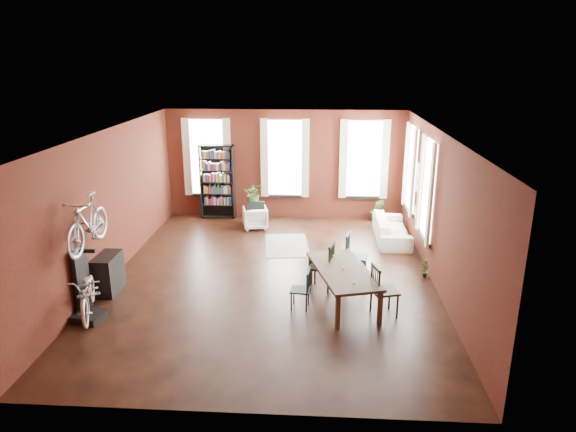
# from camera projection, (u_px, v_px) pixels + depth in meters

# --- Properties ---
(room) EXTENTS (9.00, 9.04, 3.22)m
(room) POSITION_uv_depth(u_px,v_px,m) (284.00, 177.00, 11.25)
(room) COLOR black
(room) RESTS_ON ground
(dining_table) EXTENTS (1.48, 2.27, 0.71)m
(dining_table) POSITION_uv_depth(u_px,v_px,m) (342.00, 286.00, 10.07)
(dining_table) COLOR #493B2C
(dining_table) RESTS_ON ground
(dining_chair_a) EXTENTS (0.40, 0.40, 0.78)m
(dining_chair_a) POSITION_uv_depth(u_px,v_px,m) (300.00, 290.00, 9.84)
(dining_chair_a) COLOR #163231
(dining_chair_a) RESTS_ON ground
(dining_chair_b) EXTENTS (0.58, 0.58, 1.03)m
(dining_chair_b) POSITION_uv_depth(u_px,v_px,m) (322.00, 266.00, 10.61)
(dining_chair_b) COLOR black
(dining_chair_b) RESTS_ON ground
(dining_chair_c) EXTENTS (0.57, 0.57, 1.00)m
(dining_chair_c) POSITION_uv_depth(u_px,v_px,m) (385.00, 291.00, 9.55)
(dining_chair_c) COLOR black
(dining_chair_c) RESTS_ON ground
(dining_chair_d) EXTENTS (0.54, 0.54, 1.00)m
(dining_chair_d) POSITION_uv_depth(u_px,v_px,m) (356.00, 256.00, 11.17)
(dining_chair_d) COLOR #1A3639
(dining_chair_d) RESTS_ON ground
(bookshelf) EXTENTS (1.00, 0.32, 2.20)m
(bookshelf) POSITION_uv_depth(u_px,v_px,m) (217.00, 182.00, 15.20)
(bookshelf) COLOR black
(bookshelf) RESTS_ON ground
(white_armchair) EXTENTS (0.77, 0.74, 0.67)m
(white_armchair) POSITION_uv_depth(u_px,v_px,m) (255.00, 217.00, 14.45)
(white_armchair) COLOR white
(white_armchair) RESTS_ON ground
(cream_sofa) EXTENTS (0.61, 2.08, 0.81)m
(cream_sofa) POSITION_uv_depth(u_px,v_px,m) (392.00, 225.00, 13.50)
(cream_sofa) COLOR beige
(cream_sofa) RESTS_ON ground
(striped_rug) EXTENTS (1.26, 1.83, 0.01)m
(striped_rug) POSITION_uv_depth(u_px,v_px,m) (287.00, 245.00, 13.21)
(striped_rug) COLOR black
(striped_rug) RESTS_ON ground
(bike_trainer) EXTENTS (0.59, 0.59, 0.14)m
(bike_trainer) POSITION_uv_depth(u_px,v_px,m) (90.00, 316.00, 9.48)
(bike_trainer) COLOR black
(bike_trainer) RESTS_ON ground
(bike_wall_rack) EXTENTS (0.16, 0.60, 1.30)m
(bike_wall_rack) POSITION_uv_depth(u_px,v_px,m) (82.00, 281.00, 9.61)
(bike_wall_rack) COLOR black
(bike_wall_rack) RESTS_ON ground
(console_table) EXTENTS (0.40, 0.80, 0.80)m
(console_table) POSITION_uv_depth(u_px,v_px,m) (108.00, 274.00, 10.53)
(console_table) COLOR black
(console_table) RESTS_ON ground
(plant_stand) EXTENTS (0.31, 0.31, 0.58)m
(plant_stand) POSITION_uv_depth(u_px,v_px,m) (254.00, 214.00, 14.88)
(plant_stand) COLOR black
(plant_stand) RESTS_ON ground
(plant_by_sofa) EXTENTS (0.46, 0.74, 0.32)m
(plant_by_sofa) POSITION_uv_depth(u_px,v_px,m) (377.00, 217.00, 15.02)
(plant_by_sofa) COLOR #325823
(plant_by_sofa) RESTS_ON ground
(plant_small) EXTENTS (0.45, 0.44, 0.15)m
(plant_small) POSITION_uv_depth(u_px,v_px,m) (424.00, 274.00, 11.31)
(plant_small) COLOR #2E5823
(plant_small) RESTS_ON ground
(bicycle_floor) EXTENTS (0.77, 0.95, 1.56)m
(bicycle_floor) POSITION_uv_depth(u_px,v_px,m) (86.00, 275.00, 9.21)
(bicycle_floor) COLOR beige
(bicycle_floor) RESTS_ON bike_trainer
(bicycle_hung) EXTENTS (0.47, 1.00, 1.66)m
(bicycle_hung) POSITION_uv_depth(u_px,v_px,m) (85.00, 205.00, 9.15)
(bicycle_hung) COLOR #A5A8AD
(bicycle_hung) RESTS_ON bike_wall_rack
(plant_on_stand) EXTENTS (0.64, 0.69, 0.49)m
(plant_on_stand) POSITION_uv_depth(u_px,v_px,m) (254.00, 196.00, 14.69)
(plant_on_stand) COLOR #315D25
(plant_on_stand) RESTS_ON plant_stand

